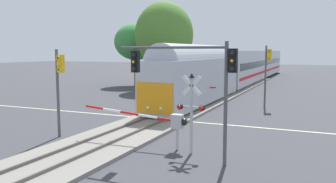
% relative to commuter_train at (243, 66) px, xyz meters
% --- Properties ---
extents(ground_plane, '(220.00, 220.00, 0.00)m').
position_rel_commuter_train_xyz_m(ground_plane, '(-0.00, -27.56, -2.74)').
color(ground_plane, '#3D3D42').
extents(road_centre_stripe, '(44.00, 0.20, 0.01)m').
position_rel_commuter_train_xyz_m(road_centre_stripe, '(-0.00, -27.56, -2.74)').
color(road_centre_stripe, beige).
rests_on(road_centre_stripe, ground).
extents(railway_track, '(4.40, 80.00, 0.32)m').
position_rel_commuter_train_xyz_m(railway_track, '(-0.00, -27.56, -2.64)').
color(railway_track, gray).
rests_on(railway_track, ground).
extents(commuter_train, '(3.04, 61.71, 5.16)m').
position_rel_commuter_train_xyz_m(commuter_train, '(0.00, 0.00, 0.00)').
color(commuter_train, '#B2B7C1').
rests_on(commuter_train, railway_track).
extents(crossing_gate_near, '(6.02, 0.40, 1.95)m').
position_rel_commuter_train_xyz_m(crossing_gate_near, '(3.33, -34.46, -1.29)').
color(crossing_gate_near, '#B7B7BC').
rests_on(crossing_gate_near, ground).
extents(crossing_signal_mast, '(1.36, 0.44, 3.88)m').
position_rel_commuter_train_xyz_m(crossing_signal_mast, '(4.86, -34.80, -0.37)').
color(crossing_signal_mast, '#B2B2B7').
rests_on(crossing_signal_mast, ground).
extents(crossing_gate_far, '(6.58, 0.40, 1.80)m').
position_rel_commuter_train_xyz_m(crossing_gate_far, '(-3.20, -20.66, -1.31)').
color(crossing_gate_far, '#B7B7BC').
rests_on(crossing_gate_far, ground).
extents(traffic_signal_median, '(0.53, 0.38, 5.01)m').
position_rel_commuter_train_xyz_m(traffic_signal_median, '(-3.08, -34.71, 0.62)').
color(traffic_signal_median, '#4C4C51').
rests_on(traffic_signal_median, ground).
extents(traffic_signal_near_right, '(5.53, 0.38, 5.32)m').
position_rel_commuter_train_xyz_m(traffic_signal_near_right, '(5.28, -35.90, 1.30)').
color(traffic_signal_near_right, '#4C4C51').
rests_on(traffic_signal_near_right, ground).
extents(traffic_signal_far_side, '(0.53, 0.38, 5.37)m').
position_rel_commuter_train_xyz_m(traffic_signal_far_side, '(6.10, -19.15, 0.86)').
color(traffic_signal_far_side, '#4C4C51').
rests_on(traffic_signal_far_side, ground).
extents(oak_behind_train, '(7.29, 7.29, 11.02)m').
position_rel_commuter_train_xyz_m(oak_behind_train, '(-7.91, -9.69, 4.19)').
color(oak_behind_train, brown).
rests_on(oak_behind_train, ground).
extents(pine_left_background, '(6.06, 6.06, 8.76)m').
position_rel_commuter_train_xyz_m(pine_left_background, '(-13.85, -6.25, 3.41)').
color(pine_left_background, brown).
rests_on(pine_left_background, ground).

